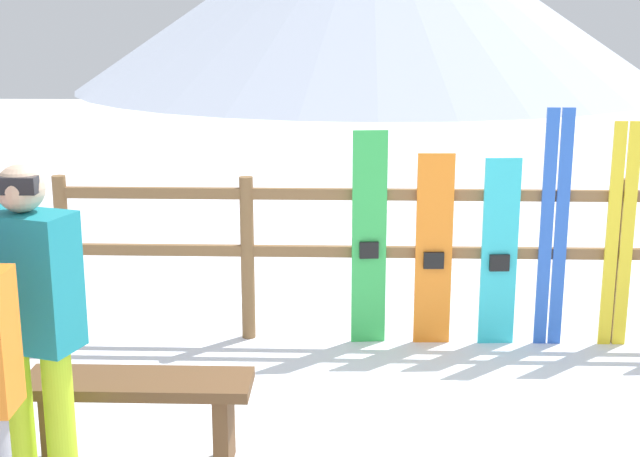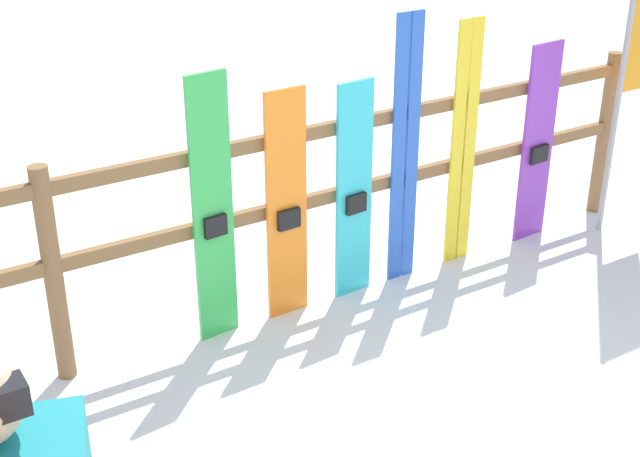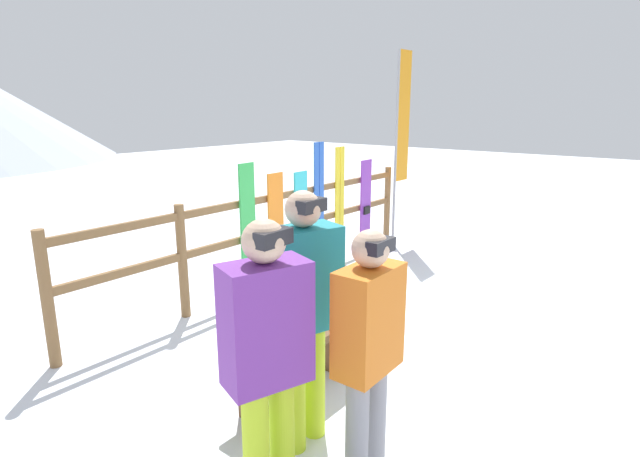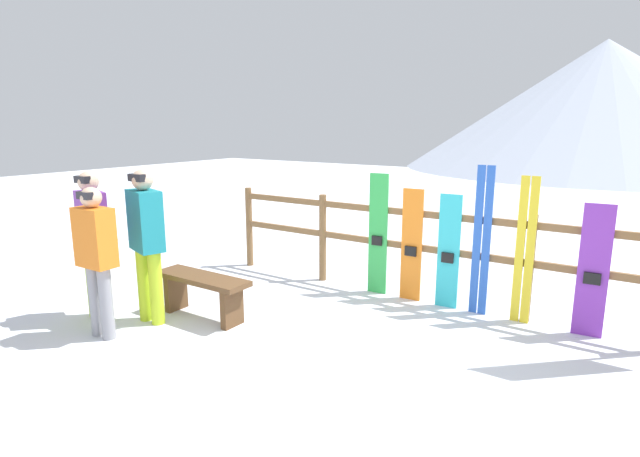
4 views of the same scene
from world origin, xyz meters
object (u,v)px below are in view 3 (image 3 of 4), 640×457
(person_purple, at_px, (267,353))
(person_orange, at_px, (368,346))
(person_teal, at_px, (304,303))
(ski_pair_yellow, at_px, (339,204))
(bench, at_px, (298,352))
(snowboard_orange, at_px, (276,230))
(snowboard_cyan, at_px, (301,224))
(snowboard_purple, at_px, (366,206))
(snowboard_green, at_px, (248,231))
(ski_pair_blue, at_px, (319,206))
(rental_flag, at_px, (401,129))

(person_purple, xyz_separation_m, person_orange, (0.50, -0.29, -0.06))
(person_teal, bearing_deg, ski_pair_yellow, 33.52)
(bench, xyz_separation_m, person_teal, (-0.39, -0.40, 0.63))
(person_teal, distance_m, ski_pair_yellow, 4.11)
(snowboard_orange, distance_m, snowboard_cyan, 0.47)
(snowboard_cyan, bearing_deg, person_teal, -138.70)
(bench, xyz_separation_m, snowboard_purple, (3.71, 1.87, 0.34))
(bench, distance_m, snowboard_green, 2.29)
(ski_pair_blue, distance_m, rental_flag, 2.04)
(rental_flag, bearing_deg, snowboard_orange, 175.73)
(snowboard_green, height_order, snowboard_purple, snowboard_green)
(snowboard_cyan, bearing_deg, person_orange, -133.54)
(person_teal, xyz_separation_m, rental_flag, (4.74, 2.07, 0.85))
(ski_pair_blue, relative_size, rental_flag, 0.57)
(person_teal, distance_m, snowboard_purple, 4.69)
(snowboard_purple, distance_m, rental_flag, 1.33)
(person_teal, distance_m, ski_pair_blue, 3.73)
(person_teal, bearing_deg, person_purple, -156.50)
(snowboard_cyan, distance_m, ski_pair_yellow, 0.86)
(person_teal, xyz_separation_m, snowboard_cyan, (2.58, 2.27, -0.30))
(ski_pair_yellow, xyz_separation_m, rental_flag, (1.32, -0.20, 1.02))
(snowboard_green, relative_size, ski_pair_yellow, 0.96)
(ski_pair_yellow, bearing_deg, person_orange, -141.34)
(snowboard_cyan, bearing_deg, rental_flag, -5.19)
(ski_pair_yellow, bearing_deg, snowboard_orange, -179.85)
(snowboard_orange, bearing_deg, snowboard_green, 179.98)
(ski_pair_yellow, distance_m, snowboard_purple, 0.68)
(ski_pair_blue, relative_size, ski_pair_yellow, 1.06)
(snowboard_green, xyz_separation_m, snowboard_orange, (0.47, -0.00, -0.08))
(bench, height_order, person_teal, person_teal)
(person_teal, xyz_separation_m, ski_pair_blue, (2.96, 2.27, -0.12))
(bench, bearing_deg, snowboard_orange, 47.31)
(snowboard_green, height_order, rental_flag, rental_flag)
(ski_pair_yellow, height_order, rental_flag, rental_flag)
(person_orange, bearing_deg, snowboard_cyan, 46.46)
(person_teal, distance_m, snowboard_orange, 3.11)
(bench, bearing_deg, snowboard_green, 56.07)
(person_orange, bearing_deg, snowboard_green, 58.32)
(snowboard_cyan, distance_m, snowboard_purple, 1.52)
(snowboard_orange, height_order, ski_pair_blue, ski_pair_blue)
(person_orange, height_order, snowboard_cyan, person_orange)
(person_purple, relative_size, person_teal, 0.98)
(person_orange, xyz_separation_m, snowboard_orange, (2.20, 2.81, -0.21))
(bench, relative_size, ski_pair_blue, 0.70)
(person_orange, height_order, person_teal, person_teal)
(snowboard_orange, bearing_deg, person_orange, -128.06)
(snowboard_green, xyz_separation_m, ski_pair_blue, (1.31, 0.00, 0.09))
(snowboard_purple, bearing_deg, snowboard_orange, 180.00)
(bench, distance_m, snowboard_purple, 4.16)
(person_purple, height_order, snowboard_purple, person_purple)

